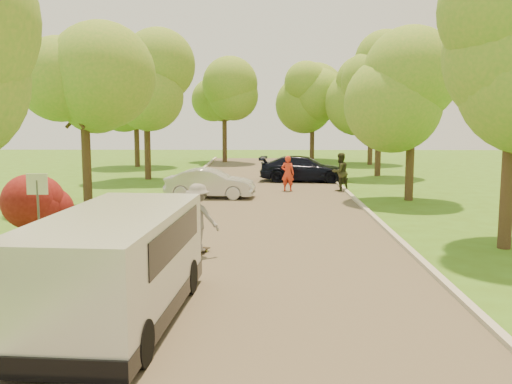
# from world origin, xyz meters

# --- Properties ---
(ground) EXTENTS (100.00, 100.00, 0.00)m
(ground) POSITION_xyz_m (0.00, 0.00, 0.00)
(ground) COLOR #406818
(ground) RESTS_ON ground
(road) EXTENTS (8.00, 60.00, 0.01)m
(road) POSITION_xyz_m (0.00, 8.00, 0.01)
(road) COLOR #4C4438
(road) RESTS_ON ground
(curb_left) EXTENTS (0.18, 60.00, 0.12)m
(curb_left) POSITION_xyz_m (-4.05, 8.00, 0.06)
(curb_left) COLOR #B2AD9E
(curb_left) RESTS_ON ground
(curb_right) EXTENTS (0.18, 60.00, 0.12)m
(curb_right) POSITION_xyz_m (4.05, 8.00, 0.06)
(curb_right) COLOR #B2AD9E
(curb_right) RESTS_ON ground
(street_sign) EXTENTS (0.55, 0.06, 2.17)m
(street_sign) POSITION_xyz_m (-5.80, 4.00, 1.56)
(street_sign) COLOR #59595E
(street_sign) RESTS_ON ground
(red_shrub) EXTENTS (1.70, 1.70, 1.95)m
(red_shrub) POSITION_xyz_m (-6.30, 5.50, 1.10)
(red_shrub) COLOR #382619
(red_shrub) RESTS_ON ground
(tree_l_midb) EXTENTS (4.30, 4.20, 6.62)m
(tree_l_midb) POSITION_xyz_m (-6.81, 12.00, 4.59)
(tree_l_midb) COLOR #382619
(tree_l_midb) RESTS_ON ground
(tree_l_far) EXTENTS (4.92, 4.80, 7.79)m
(tree_l_far) POSITION_xyz_m (-6.39, 22.00, 5.47)
(tree_l_far) COLOR #382619
(tree_l_far) RESTS_ON ground
(tree_r_midb) EXTENTS (4.51, 4.40, 7.01)m
(tree_r_midb) POSITION_xyz_m (6.60, 14.00, 4.88)
(tree_r_midb) COLOR #382619
(tree_r_midb) RESTS_ON ground
(tree_r_far) EXTENTS (5.33, 5.20, 8.34)m
(tree_r_far) POSITION_xyz_m (7.23, 24.00, 5.83)
(tree_r_far) COLOR #382619
(tree_r_far) RESTS_ON ground
(tree_bg_a) EXTENTS (5.12, 5.00, 7.72)m
(tree_bg_a) POSITION_xyz_m (-8.78, 30.00, 5.31)
(tree_bg_a) COLOR #382619
(tree_bg_a) RESTS_ON ground
(tree_bg_b) EXTENTS (5.12, 5.00, 7.95)m
(tree_bg_b) POSITION_xyz_m (8.22, 32.00, 5.54)
(tree_bg_b) COLOR #382619
(tree_bg_b) RESTS_ON ground
(tree_bg_c) EXTENTS (4.92, 4.80, 7.33)m
(tree_bg_c) POSITION_xyz_m (-2.79, 34.00, 5.02)
(tree_bg_c) COLOR #382619
(tree_bg_c) RESTS_ON ground
(tree_bg_d) EXTENTS (5.12, 5.00, 7.72)m
(tree_bg_d) POSITION_xyz_m (4.22, 36.00, 5.31)
(tree_bg_d) COLOR #382619
(tree_bg_d) RESTS_ON ground
(minivan) EXTENTS (2.46, 5.46, 1.98)m
(minivan) POSITION_xyz_m (-2.50, -0.82, 1.05)
(minivan) COLOR silver
(minivan) RESTS_ON ground
(silver_sedan) EXTENTS (4.08, 1.77, 1.31)m
(silver_sedan) POSITION_xyz_m (-2.30, 14.58, 0.65)
(silver_sedan) COLOR silver
(silver_sedan) RESTS_ON ground
(dark_sedan) EXTENTS (5.07, 2.50, 1.42)m
(dark_sedan) POSITION_xyz_m (2.30, 20.95, 0.71)
(dark_sedan) COLOR black
(dark_sedan) RESTS_ON ground
(longboard) EXTENTS (0.57, 0.95, 0.11)m
(longboard) POSITION_xyz_m (-1.63, 4.11, 0.10)
(longboard) COLOR black
(longboard) RESTS_ON ground
(skateboarder) EXTENTS (1.32, 1.04, 1.79)m
(skateboarder) POSITION_xyz_m (-1.63, 4.11, 1.01)
(skateboarder) COLOR slate
(skateboarder) RESTS_ON longboard
(person_striped) EXTENTS (0.72, 0.57, 1.73)m
(person_striped) POSITION_xyz_m (1.25, 16.92, 0.87)
(person_striped) COLOR red
(person_striped) RESTS_ON ground
(person_olive) EXTENTS (1.14, 1.07, 1.86)m
(person_olive) POSITION_xyz_m (3.80, 16.99, 0.93)
(person_olive) COLOR #2D2F1C
(person_olive) RESTS_ON ground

